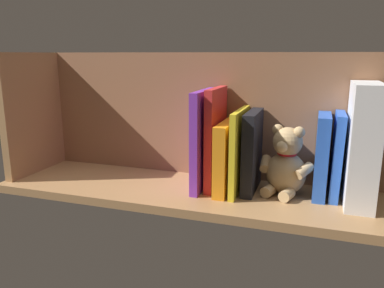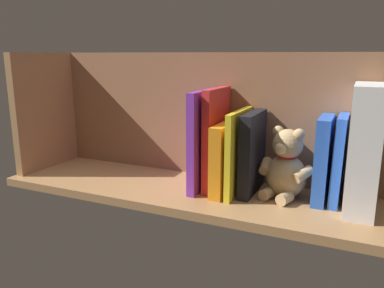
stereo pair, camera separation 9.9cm
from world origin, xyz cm
name	(u,v)px [view 1 (the left image)]	position (x,y,z in cm)	size (l,w,h in cm)	color
ground_plane	(192,191)	(0.00, 0.00, -1.10)	(104.47, 29.75, 2.20)	#A87A4C
shelf_back_panel	(206,115)	(0.00, -12.62, 17.73)	(104.47, 1.50, 35.47)	#946242
shelf_side_divider	(33,113)	(50.24, 0.00, 17.73)	(2.40, 23.75, 35.47)	#A87A4C
dictionary_thick_white	(362,145)	(-41.03, -2.70, 14.35)	(6.44, 17.34, 28.69)	white
book_0	(337,156)	(-35.84, -5.17, 10.59)	(2.19, 12.60, 21.18)	blue
book_1	(322,156)	(-32.33, -4.93, 10.34)	(3.05, 13.09, 20.69)	blue
teddy_bear	(286,164)	(-23.94, -3.43, 7.82)	(13.72, 13.41, 17.77)	tan
book_2	(252,151)	(-15.26, -3.63, 10.41)	(2.94, 15.68, 20.83)	black
book_3	(239,151)	(-12.16, -2.20, 10.68)	(1.49, 18.54, 21.37)	yellow
book_4	(227,156)	(-8.95, -2.22, 9.04)	(3.15, 18.51, 18.08)	orange
book_5	(216,138)	(-5.48, -3.55, 13.26)	(2.03, 15.85, 26.52)	red
book_6	(204,139)	(-2.53, -2.30, 12.99)	(2.10, 18.34, 25.97)	purple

